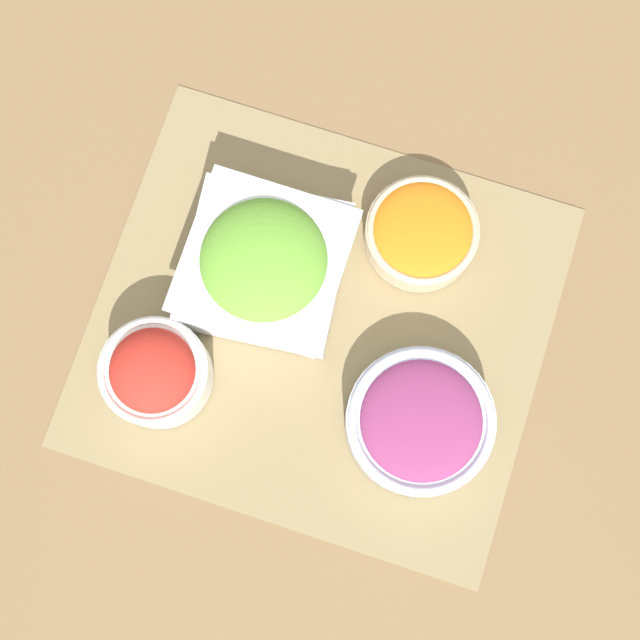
{
  "coord_description": "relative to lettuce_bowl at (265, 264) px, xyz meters",
  "views": [
    {
      "loc": [
        0.06,
        -0.17,
        1.0
      ],
      "look_at": [
        0.0,
        0.0,
        0.03
      ],
      "focal_mm": 50.0,
      "sensor_mm": 36.0,
      "label": 1
    }
  ],
  "objects": [
    {
      "name": "ground_plane",
      "position": [
        0.08,
        -0.04,
        -0.05
      ],
      "size": [
        3.0,
        3.0,
        0.0
      ],
      "primitive_type": "plane",
      "color": "olive"
    },
    {
      "name": "placemat",
      "position": [
        0.08,
        -0.04,
        -0.04
      ],
      "size": [
        0.51,
        0.45,
        0.0
      ],
      "color": "#937F56",
      "rests_on": "ground_plane"
    },
    {
      "name": "lettuce_bowl",
      "position": [
        0.0,
        0.0,
        0.0
      ],
      "size": [
        0.19,
        0.19,
        0.09
      ],
      "color": "white",
      "rests_on": "placemat"
    },
    {
      "name": "carrot_bowl",
      "position": [
        0.16,
        0.09,
        -0.02
      ],
      "size": [
        0.13,
        0.13,
        0.05
      ],
      "color": "beige",
      "rests_on": "placemat"
    },
    {
      "name": "onion_bowl",
      "position": [
        0.21,
        -0.11,
        -0.01
      ],
      "size": [
        0.16,
        0.16,
        0.06
      ],
      "color": "silver",
      "rests_on": "placemat"
    },
    {
      "name": "tomato_bowl",
      "position": [
        -0.07,
        -0.15,
        -0.0
      ],
      "size": [
        0.12,
        0.12,
        0.08
      ],
      "color": "white",
      "rests_on": "placemat"
    }
  ]
}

